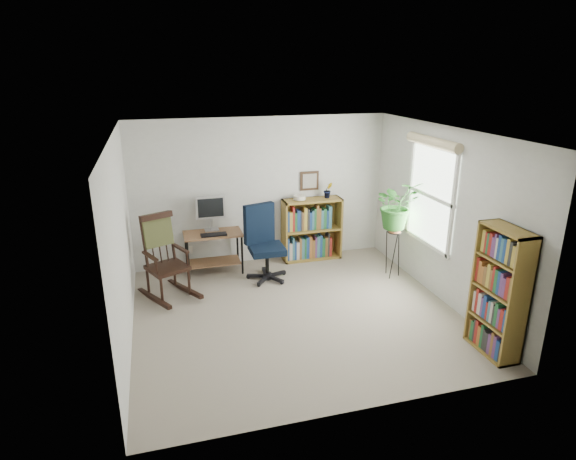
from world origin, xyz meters
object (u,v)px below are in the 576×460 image
object	(u,v)px
rocking_chair	(167,257)
tall_bookshelf	(499,292)
desk	(214,252)
office_chair	(267,243)
low_bookshelf	(312,229)

from	to	relation	value
rocking_chair	tall_bookshelf	world-z (taller)	tall_bookshelf
desk	tall_bookshelf	bearing A→B (deg)	-48.69
desk	tall_bookshelf	xyz separation A→B (m)	(2.78, -3.17, 0.43)
desk	tall_bookshelf	size ratio (longest dim) A/B	0.60
desk	rocking_chair	bearing A→B (deg)	-135.93
office_chair	rocking_chair	bearing A→B (deg)	171.17
tall_bookshelf	office_chair	bearing A→B (deg)	127.53
office_chair	desk	bearing A→B (deg)	128.95
rocking_chair	low_bookshelf	size ratio (longest dim) A/B	1.16
office_chair	tall_bookshelf	xyz separation A→B (m)	(2.03, -2.65, 0.16)
office_chair	low_bookshelf	xyz separation A→B (m)	(0.93, 0.64, -0.06)
desk	low_bookshelf	xyz separation A→B (m)	(1.68, 0.12, 0.20)
office_chair	tall_bookshelf	size ratio (longest dim) A/B	0.78
rocking_chair	office_chair	bearing A→B (deg)	-16.68
low_bookshelf	tall_bookshelf	bearing A→B (deg)	-71.43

